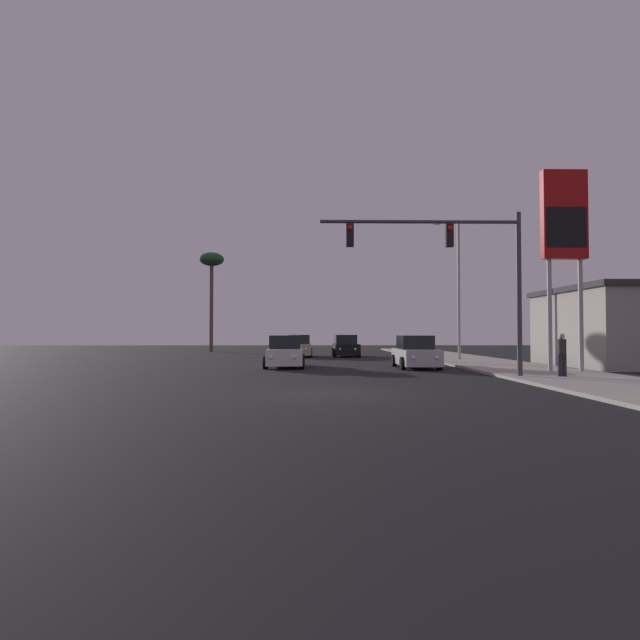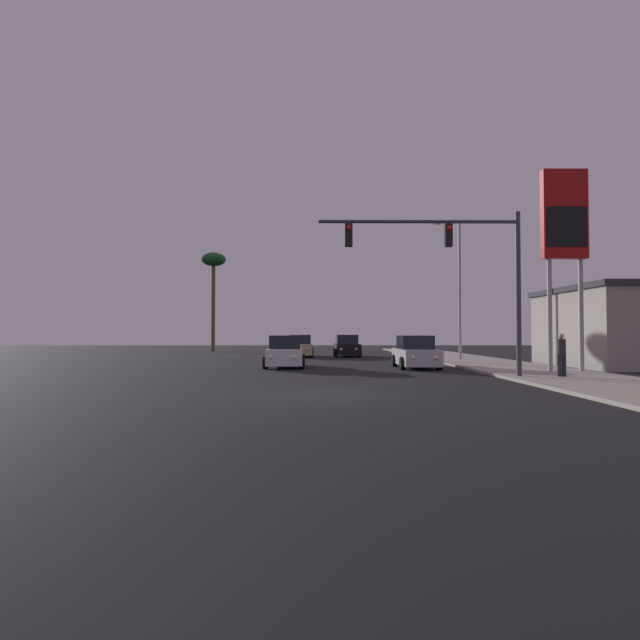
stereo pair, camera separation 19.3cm
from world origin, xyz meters
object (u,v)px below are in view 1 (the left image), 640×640
object	(u,v)px
car_silver	(415,353)
car_black	(346,347)
car_tan	(299,347)
traffic_light_mast	(461,258)
car_white	(285,353)
gas_station_sign	(564,226)
pedestrian_on_sidewalk	(562,353)
street_lamp	(457,282)
palm_tree_far	(212,265)

from	to	relation	value
car_silver	car_black	world-z (taller)	same
car_tan	traffic_light_mast	xyz separation A→B (m)	(6.91, -18.77, 4.00)
car_white	car_black	bearing A→B (deg)	-110.06
car_black	gas_station_sign	size ratio (longest dim) A/B	0.48
gas_station_sign	car_white	bearing A→B (deg)	161.14
traffic_light_mast	gas_station_sign	size ratio (longest dim) A/B	0.89
car_black	traffic_light_mast	bearing A→B (deg)	98.11
car_silver	gas_station_sign	world-z (taller)	gas_station_sign
car_tan	gas_station_sign	bearing A→B (deg)	125.55
car_tan	gas_station_sign	xyz separation A→B (m)	(12.33, -16.32, 5.86)
car_tan	pedestrian_on_sidewalk	xyz separation A→B (m)	(10.76, -19.09, 0.27)
street_lamp	palm_tree_far	world-z (taller)	palm_tree_far
car_tan	car_black	size ratio (longest dim) A/B	1.00
pedestrian_on_sidewalk	palm_tree_far	size ratio (longest dim) A/B	0.17
car_black	car_white	world-z (taller)	same
car_silver	palm_tree_far	bearing A→B (deg)	-57.20
street_lamp	pedestrian_on_sidewalk	world-z (taller)	street_lamp
car_silver	traffic_light_mast	bearing A→B (deg)	94.53
car_black	traffic_light_mast	world-z (taller)	traffic_light_mast
car_black	car_tan	bearing A→B (deg)	2.53
traffic_light_mast	pedestrian_on_sidewalk	size ratio (longest dim) A/B	4.79
car_black	car_white	size ratio (longest dim) A/B	1.00
car_silver	gas_station_sign	size ratio (longest dim) A/B	0.48
car_black	gas_station_sign	xyz separation A→B (m)	(8.71, -16.59, 5.86)
car_black	street_lamp	xyz separation A→B (m)	(6.76, -6.61, 4.36)
car_black	street_lamp	size ratio (longest dim) A/B	0.48
car_silver	street_lamp	world-z (taller)	street_lamp
car_tan	palm_tree_far	world-z (taller)	palm_tree_far
car_silver	traffic_light_mast	distance (m)	7.35
traffic_light_mast	palm_tree_far	bearing A→B (deg)	118.26
car_silver	car_tan	xyz separation A→B (m)	(-6.37, 12.63, 0.00)
car_white	street_lamp	distance (m)	12.93
pedestrian_on_sidewalk	palm_tree_far	xyz separation A→B (m)	(-19.63, 29.67, 7.44)
pedestrian_on_sidewalk	palm_tree_far	world-z (taller)	palm_tree_far
traffic_light_mast	gas_station_sign	xyz separation A→B (m)	(5.42, 2.45, 1.85)
car_white	palm_tree_far	xyz separation A→B (m)	(-8.46, 22.56, 7.71)
traffic_light_mast	street_lamp	xyz separation A→B (m)	(3.47, 12.43, 0.35)
palm_tree_far	car_white	bearing A→B (deg)	-69.45
palm_tree_far	pedestrian_on_sidewalk	bearing A→B (deg)	-56.51
car_tan	pedestrian_on_sidewalk	bearing A→B (deg)	117.90
car_white	pedestrian_on_sidewalk	size ratio (longest dim) A/B	2.60
gas_station_sign	car_black	bearing A→B (deg)	117.70
car_silver	car_tan	bearing A→B (deg)	-63.73
gas_station_sign	palm_tree_far	xyz separation A→B (m)	(-21.20, 26.91, 1.86)
gas_station_sign	car_silver	bearing A→B (deg)	148.21
street_lamp	pedestrian_on_sidewalk	xyz separation A→B (m)	(0.38, -12.75, -4.08)
car_silver	palm_tree_far	world-z (taller)	palm_tree_far
street_lamp	car_silver	bearing A→B (deg)	-122.53
street_lamp	palm_tree_far	size ratio (longest dim) A/B	0.92
car_white	gas_station_sign	distance (m)	14.69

